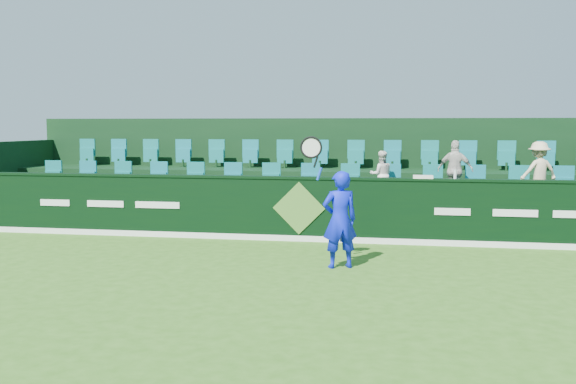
% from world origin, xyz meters
% --- Properties ---
extents(ground, '(60.00, 60.00, 0.00)m').
position_xyz_m(ground, '(0.00, 0.00, 0.00)').
color(ground, '#316317').
rests_on(ground, ground).
extents(sponsor_hoarding, '(16.00, 0.25, 1.35)m').
position_xyz_m(sponsor_hoarding, '(0.00, 4.00, 0.67)').
color(sponsor_hoarding, black).
rests_on(sponsor_hoarding, ground).
extents(stand_tier_front, '(16.00, 2.00, 0.80)m').
position_xyz_m(stand_tier_front, '(0.00, 5.10, 0.40)').
color(stand_tier_front, black).
rests_on(stand_tier_front, ground).
extents(stand_tier_back, '(16.00, 1.80, 1.30)m').
position_xyz_m(stand_tier_back, '(0.00, 7.00, 0.65)').
color(stand_tier_back, black).
rests_on(stand_tier_back, ground).
extents(stand_rear, '(16.00, 4.10, 2.60)m').
position_xyz_m(stand_rear, '(0.00, 7.44, 1.22)').
color(stand_rear, black).
rests_on(stand_rear, ground).
extents(seat_row_front, '(13.50, 0.50, 0.60)m').
position_xyz_m(seat_row_front, '(0.00, 5.50, 1.10)').
color(seat_row_front, '#116E6D').
rests_on(seat_row_front, stand_tier_front).
extents(seat_row_back, '(13.50, 0.50, 0.60)m').
position_xyz_m(seat_row_back, '(0.00, 7.30, 1.60)').
color(seat_row_back, '#116E6D').
rests_on(seat_row_back, stand_tier_back).
extents(tennis_player, '(1.07, 0.60, 2.28)m').
position_xyz_m(tennis_player, '(1.06, 1.57, 0.84)').
color(tennis_player, '#0D1CE2').
rests_on(tennis_player, ground).
extents(spectator_left, '(0.58, 0.49, 1.05)m').
position_xyz_m(spectator_left, '(1.65, 5.12, 1.33)').
color(spectator_left, white).
rests_on(spectator_left, stand_tier_front).
extents(spectator_middle, '(0.81, 0.47, 1.29)m').
position_xyz_m(spectator_middle, '(3.24, 5.12, 1.45)').
color(spectator_middle, beige).
rests_on(spectator_middle, stand_tier_front).
extents(spectator_right, '(0.93, 0.72, 1.28)m').
position_xyz_m(spectator_right, '(4.95, 5.12, 1.44)').
color(spectator_right, beige).
rests_on(spectator_right, stand_tier_front).
extents(towel, '(0.39, 0.26, 0.06)m').
position_xyz_m(towel, '(2.52, 4.00, 1.38)').
color(towel, silver).
rests_on(towel, sponsor_hoarding).
extents(drinks_bottle, '(0.06, 0.06, 0.19)m').
position_xyz_m(drinks_bottle, '(3.14, 4.00, 1.44)').
color(drinks_bottle, silver).
rests_on(drinks_bottle, sponsor_hoarding).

